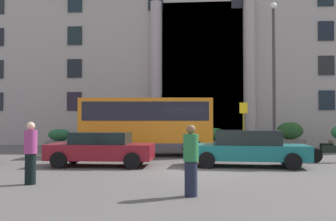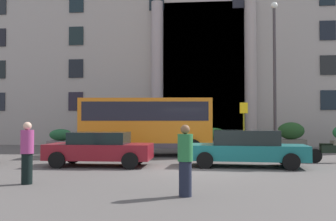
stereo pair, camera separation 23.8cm
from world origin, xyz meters
TOP-DOWN VIEW (x-y plane):
  - ground_plane at (0.00, 0.00)m, footprint 80.00×64.00m
  - office_building_facade at (0.00, 17.47)m, footprint 37.14×9.65m
  - orange_minibus at (-2.56, 5.50)m, footprint 6.71×3.13m
  - bus_stop_sign at (2.59, 7.60)m, footprint 0.44×0.08m
  - hedge_planter_far_east at (-6.02, 10.31)m, footprint 1.78×0.71m
  - hedge_planter_east at (5.88, 10.77)m, footprint 1.73×0.92m
  - hedge_planter_entrance_right at (1.00, 10.65)m, footprint 1.75×0.97m
  - hedge_planter_west at (-9.14, 10.74)m, footprint 1.63×0.93m
  - parked_coupe_end at (1.99, 1.29)m, footprint 4.65×2.21m
  - parked_estate_mid at (-3.74, 0.95)m, footprint 4.07×1.92m
  - motorcycle_near_kerb at (5.65, 2.95)m, footprint 1.95×0.57m
  - pedestrian_child_trailing at (-0.11, -4.63)m, footprint 0.36×0.36m
  - pedestrian_man_red_shirt at (-4.61, -3.34)m, footprint 0.36×0.36m
  - lamppost_plaza_centre at (4.52, 8.78)m, footprint 0.40×0.40m

SIDE VIEW (x-z plane):
  - ground_plane at x=0.00m, z-range -0.12..0.00m
  - motorcycle_near_kerb at x=5.65m, z-range 0.01..0.90m
  - hedge_planter_west at x=-9.14m, z-range -0.02..1.21m
  - hedge_planter_far_east at x=-6.02m, z-range -0.02..1.29m
  - hedge_planter_entrance_right at x=1.00m, z-range -0.02..1.30m
  - parked_estate_mid at x=-3.74m, z-range 0.03..1.36m
  - parked_coupe_end at x=1.99m, z-range 0.02..1.43m
  - hedge_planter_east at x=5.88m, z-range -0.03..1.66m
  - pedestrian_child_trailing at x=-0.11m, z-range 0.01..1.69m
  - pedestrian_man_red_shirt at x=-4.61m, z-range 0.01..1.75m
  - orange_minibus at x=-2.56m, z-range 0.27..3.17m
  - bus_stop_sign at x=2.59m, z-range 0.32..3.12m
  - lamppost_plaza_centre at x=4.52m, z-range 0.64..9.41m
  - office_building_facade at x=0.00m, z-range 0.00..14.57m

